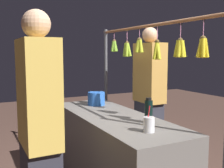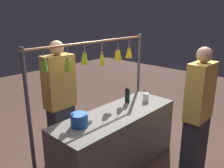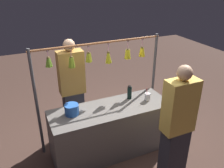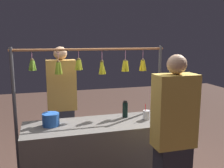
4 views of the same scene
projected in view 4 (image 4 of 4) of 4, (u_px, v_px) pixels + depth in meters
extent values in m
cube|color=#66605B|center=(99.00, 153.00, 3.20)|extent=(1.86, 0.64, 0.81)
cylinder|color=#4C4C51|center=(159.00, 104.00, 3.78)|extent=(0.04, 0.04, 1.75)
cylinder|color=#4C4C51|center=(15.00, 115.00, 3.24)|extent=(0.04, 0.04, 1.75)
cylinder|color=#9E6038|center=(92.00, 49.00, 3.36)|extent=(2.09, 0.03, 0.03)
torus|color=black|center=(143.00, 50.00, 3.56)|extent=(0.04, 0.01, 0.04)
cylinder|color=pink|center=(143.00, 55.00, 3.57)|extent=(0.01, 0.01, 0.14)
sphere|color=brown|center=(143.00, 60.00, 3.59)|extent=(0.05, 0.05, 0.05)
cylinder|color=yellow|center=(141.00, 66.00, 3.59)|extent=(0.06, 0.04, 0.16)
cylinder|color=yellow|center=(143.00, 66.00, 3.58)|extent=(0.04, 0.07, 0.16)
cylinder|color=yellow|center=(144.00, 66.00, 3.59)|extent=(0.06, 0.06, 0.16)
cylinder|color=yellow|center=(143.00, 65.00, 3.62)|extent=(0.05, 0.05, 0.16)
cylinder|color=yellow|center=(142.00, 65.00, 3.62)|extent=(0.05, 0.07, 0.16)
torus|color=black|center=(125.00, 50.00, 3.49)|extent=(0.04, 0.01, 0.04)
cylinder|color=pink|center=(125.00, 56.00, 3.50)|extent=(0.01, 0.01, 0.15)
sphere|color=brown|center=(125.00, 61.00, 3.52)|extent=(0.05, 0.05, 0.05)
cylinder|color=gold|center=(124.00, 66.00, 3.52)|extent=(0.06, 0.04, 0.15)
cylinder|color=gold|center=(125.00, 66.00, 3.50)|extent=(0.05, 0.06, 0.15)
cylinder|color=gold|center=(127.00, 66.00, 3.51)|extent=(0.05, 0.07, 0.15)
cylinder|color=gold|center=(127.00, 66.00, 3.54)|extent=(0.06, 0.04, 0.15)
cylinder|color=gold|center=(125.00, 66.00, 3.56)|extent=(0.05, 0.06, 0.15)
cylinder|color=gold|center=(124.00, 66.00, 3.55)|extent=(0.05, 0.05, 0.15)
torus|color=black|center=(102.00, 51.00, 3.40)|extent=(0.04, 0.01, 0.04)
cylinder|color=pink|center=(102.00, 56.00, 3.41)|extent=(0.01, 0.01, 0.15)
sphere|color=brown|center=(102.00, 61.00, 3.43)|extent=(0.04, 0.04, 0.04)
cylinder|color=gold|center=(101.00, 68.00, 3.44)|extent=(0.06, 0.04, 0.18)
cylinder|color=gold|center=(102.00, 68.00, 3.43)|extent=(0.04, 0.06, 0.18)
cylinder|color=gold|center=(103.00, 68.00, 3.45)|extent=(0.08, 0.04, 0.18)
cylinder|color=gold|center=(102.00, 68.00, 3.46)|extent=(0.04, 0.06, 0.18)
torus|color=black|center=(78.00, 51.00, 3.31)|extent=(0.04, 0.01, 0.04)
cylinder|color=pink|center=(79.00, 55.00, 3.33)|extent=(0.01, 0.01, 0.12)
sphere|color=brown|center=(79.00, 60.00, 3.34)|extent=(0.05, 0.05, 0.05)
cylinder|color=#ACB725|center=(77.00, 65.00, 3.34)|extent=(0.07, 0.04, 0.14)
cylinder|color=#ACB725|center=(79.00, 65.00, 3.33)|extent=(0.04, 0.07, 0.14)
cylinder|color=#ACB725|center=(80.00, 65.00, 3.35)|extent=(0.06, 0.04, 0.14)
cylinder|color=#ACB725|center=(78.00, 65.00, 3.37)|extent=(0.05, 0.07, 0.15)
torus|color=black|center=(58.00, 51.00, 3.24)|extent=(0.04, 0.01, 0.04)
cylinder|color=pink|center=(58.00, 57.00, 3.26)|extent=(0.01, 0.01, 0.14)
sphere|color=brown|center=(58.00, 62.00, 3.27)|extent=(0.05, 0.05, 0.05)
cylinder|color=#8DAC28|center=(57.00, 68.00, 3.28)|extent=(0.06, 0.04, 0.16)
cylinder|color=#8DAC28|center=(58.00, 69.00, 3.26)|extent=(0.04, 0.05, 0.16)
cylinder|color=#8DAC28|center=(60.00, 68.00, 3.27)|extent=(0.05, 0.05, 0.16)
cylinder|color=#8DAC28|center=(60.00, 68.00, 3.30)|extent=(0.06, 0.06, 0.16)
cylinder|color=#8DAC28|center=(58.00, 68.00, 3.30)|extent=(0.05, 0.06, 0.16)
torus|color=black|center=(32.00, 52.00, 3.16)|extent=(0.04, 0.01, 0.04)
cylinder|color=pink|center=(32.00, 56.00, 3.17)|extent=(0.01, 0.01, 0.11)
sphere|color=brown|center=(32.00, 60.00, 3.18)|extent=(0.05, 0.05, 0.05)
cylinder|color=#70A32C|center=(31.00, 66.00, 3.18)|extent=(0.07, 0.04, 0.14)
cylinder|color=#70A32C|center=(32.00, 66.00, 3.17)|extent=(0.04, 0.06, 0.14)
cylinder|color=#70A32C|center=(34.00, 65.00, 3.19)|extent=(0.06, 0.04, 0.14)
cylinder|color=#70A32C|center=(32.00, 65.00, 3.21)|extent=(0.04, 0.07, 0.14)
cylinder|color=black|center=(125.00, 110.00, 3.35)|extent=(0.07, 0.07, 0.20)
cylinder|color=black|center=(125.00, 102.00, 3.33)|extent=(0.05, 0.05, 0.02)
cylinder|color=blue|center=(51.00, 120.00, 3.03)|extent=(0.20, 0.20, 0.16)
cylinder|color=silver|center=(146.00, 115.00, 3.27)|extent=(0.09, 0.09, 0.12)
cylinder|color=red|center=(146.00, 112.00, 3.26)|extent=(0.01, 0.04, 0.21)
cube|color=#2D2D38|center=(63.00, 136.00, 3.76)|extent=(0.33, 0.22, 0.83)
cube|color=#BF8C3F|center=(61.00, 85.00, 3.62)|extent=(0.41, 0.22, 0.73)
sphere|color=tan|center=(60.00, 53.00, 3.54)|extent=(0.19, 0.19, 0.19)
cube|color=gold|center=(175.00, 111.00, 2.40)|extent=(0.41, 0.22, 0.71)
sphere|color=tan|center=(177.00, 64.00, 2.32)|extent=(0.19, 0.19, 0.19)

